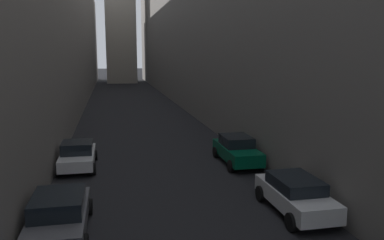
{
  "coord_description": "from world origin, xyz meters",
  "views": [
    {
      "loc": [
        -2.52,
        4.25,
        6.15
      ],
      "look_at": [
        0.0,
        16.23,
        4.08
      ],
      "focal_mm": 36.33,
      "sensor_mm": 36.0,
      "label": 1
    }
  ],
  "objects": [
    {
      "name": "parked_car_left_third",
      "position": [
        -4.4,
        17.51,
        0.76
      ],
      "size": [
        2.06,
        4.52,
        1.46
      ],
      "rotation": [
        0.0,
        0.0,
        1.57
      ],
      "color": "#4C4C51",
      "rests_on": "ground"
    },
    {
      "name": "ground_plane",
      "position": [
        0.0,
        48.0,
        0.0
      ],
      "size": [
        264.0,
        264.0,
        0.0
      ],
      "primitive_type": "plane",
      "color": "black"
    },
    {
      "name": "parked_car_right_third",
      "position": [
        4.4,
        17.55,
        0.78
      ],
      "size": [
        1.93,
        4.24,
        1.45
      ],
      "rotation": [
        0.0,
        0.0,
        1.57
      ],
      "color": "silver",
      "rests_on": "ground"
    },
    {
      "name": "building_block_left",
      "position": [
        -12.61,
        50.0,
        9.14
      ],
      "size": [
        14.23,
        108.0,
        18.27
      ],
      "primitive_type": "cube",
      "color": "slate",
      "rests_on": "ground"
    },
    {
      "name": "parked_car_left_far",
      "position": [
        -4.4,
        25.63,
        0.74
      ],
      "size": [
        1.97,
        4.12,
        1.49
      ],
      "rotation": [
        0.0,
        0.0,
        1.57
      ],
      "color": "silver",
      "rests_on": "ground"
    },
    {
      "name": "parked_car_right_far",
      "position": [
        4.4,
        24.76,
        0.8
      ],
      "size": [
        1.91,
        4.45,
        1.57
      ],
      "rotation": [
        0.0,
        0.0,
        1.57
      ],
      "color": "#05472D",
      "rests_on": "ground"
    },
    {
      "name": "building_block_right",
      "position": [
        13.16,
        50.0,
        11.15
      ],
      "size": [
        15.32,
        108.0,
        22.3
      ],
      "primitive_type": "cube",
      "color": "slate",
      "rests_on": "ground"
    }
  ]
}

